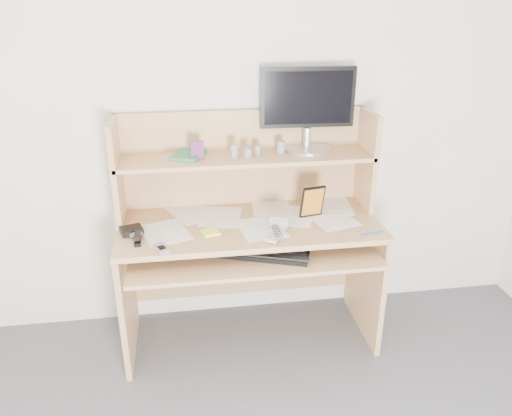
{
  "coord_description": "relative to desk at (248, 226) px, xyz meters",
  "views": [
    {
      "loc": [
        -0.33,
        -0.93,
        1.89
      ],
      "look_at": [
        0.03,
        1.43,
        0.86
      ],
      "focal_mm": 35.0,
      "sensor_mm": 36.0,
      "label": 1
    }
  ],
  "objects": [
    {
      "name": "back_wall",
      "position": [
        0.0,
        0.24,
        0.56
      ],
      "size": [
        3.6,
        0.04,
        2.5
      ],
      "primitive_type": "cube",
      "color": "white",
      "rests_on": "floor"
    },
    {
      "name": "chip_stack_b",
      "position": [
        0.2,
        0.08,
        0.42
      ],
      "size": [
        0.04,
        0.04,
        0.07
      ],
      "primitive_type": "cylinder",
      "rotation": [
        0.0,
        0.0,
        0.03
      ],
      "color": "white",
      "rests_on": "desk"
    },
    {
      "name": "chip_stack_d",
      "position": [
        -0.06,
        0.05,
        0.42
      ],
      "size": [
        0.05,
        0.05,
        0.07
      ],
      "primitive_type": "cylinder",
      "rotation": [
        0.0,
        0.0,
        0.13
      ],
      "color": "white",
      "rests_on": "desk"
    },
    {
      "name": "game_case",
      "position": [
        0.35,
        -0.07,
        0.15
      ],
      "size": [
        0.13,
        0.04,
        0.18
      ],
      "primitive_type": "cube",
      "rotation": [
        0.0,
        0.0,
        0.21
      ],
      "color": "black",
      "rests_on": "paper_clutter"
    },
    {
      "name": "flip_phone",
      "position": [
        -0.46,
        -0.34,
        0.07
      ],
      "size": [
        0.09,
        0.11,
        0.03
      ],
      "primitive_type": "cube",
      "rotation": [
        0.0,
        0.0,
        0.44
      ],
      "color": "#AEAEB1",
      "rests_on": "paper_clutter"
    },
    {
      "name": "tv_remote",
      "position": [
        0.11,
        -0.26,
        0.07
      ],
      "size": [
        0.14,
        0.19,
        0.02
      ],
      "primitive_type": "cube",
      "rotation": [
        0.0,
        0.0,
        -0.52
      ],
      "color": "#A8A8A3",
      "rests_on": "paper_clutter"
    },
    {
      "name": "shelf_book",
      "position": [
        -0.31,
        0.1,
        0.4
      ],
      "size": [
        0.21,
        0.24,
        0.02
      ],
      "primitive_type": "cube",
      "rotation": [
        0.0,
        0.0,
        -0.39
      ],
      "color": "#398E58",
      "rests_on": "desk"
    },
    {
      "name": "monitor",
      "position": [
        0.35,
        0.15,
        0.63
      ],
      "size": [
        0.52,
        0.26,
        0.45
      ],
      "rotation": [
        0.0,
        0.0,
        -0.03
      ],
      "color": "#B6B5BB",
      "rests_on": "desk"
    },
    {
      "name": "desk",
      "position": [
        0.0,
        0.0,
        0.0
      ],
      "size": [
        1.4,
        0.7,
        1.3
      ],
      "color": "tan",
      "rests_on": "floor"
    },
    {
      "name": "digital_camera",
      "position": [
        0.14,
        -0.16,
        0.09
      ],
      "size": [
        0.11,
        0.07,
        0.06
      ],
      "primitive_type": "cube",
      "rotation": [
        0.0,
        0.0,
        -0.3
      ],
      "color": "silver",
      "rests_on": "paper_clutter"
    },
    {
      "name": "blue_pen",
      "position": [
        0.6,
        -0.31,
        0.07
      ],
      "size": [
        0.13,
        0.03,
        0.01
      ],
      "primitive_type": "cylinder",
      "rotation": [
        1.57,
        0.0,
        1.74
      ],
      "color": "#183DBB",
      "rests_on": "paper_clutter"
    },
    {
      "name": "chip_stack_c",
      "position": [
        0.01,
        0.03,
        0.41
      ],
      "size": [
        0.05,
        0.05,
        0.05
      ],
      "primitive_type": "cylinder",
      "rotation": [
        0.0,
        0.0,
        -0.15
      ],
      "color": "black",
      "rests_on": "desk"
    },
    {
      "name": "paper_clutter",
      "position": [
        0.0,
        -0.08,
        0.06
      ],
      "size": [
        1.32,
        0.54,
        0.01
      ],
      "primitive_type": "cube",
      "color": "white",
      "rests_on": "desk"
    },
    {
      "name": "chip_stack_a",
      "position": [
        0.06,
        0.08,
        0.41
      ],
      "size": [
        0.04,
        0.04,
        0.06
      ],
      "primitive_type": "cylinder",
      "rotation": [
        0.0,
        0.0,
        -0.05
      ],
      "color": "black",
      "rests_on": "desk"
    },
    {
      "name": "card_box",
      "position": [
        -0.26,
        0.04,
        0.44
      ],
      "size": [
        0.07,
        0.03,
        0.1
      ],
      "primitive_type": "cube",
      "rotation": [
        0.0,
        0.0,
        0.18
      ],
      "color": "#A11915",
      "rests_on": "desk"
    },
    {
      "name": "keyboard",
      "position": [
        0.04,
        -0.26,
        -0.03
      ],
      "size": [
        0.5,
        0.32,
        0.03
      ],
      "rotation": [
        0.0,
        0.0,
        -0.35
      ],
      "color": "black",
      "rests_on": "desk"
    },
    {
      "name": "wallet",
      "position": [
        -0.62,
        -0.12,
        0.08
      ],
      "size": [
        0.13,
        0.12,
        0.03
      ],
      "primitive_type": "cube",
      "rotation": [
        0.0,
        0.0,
        0.31
      ],
      "color": "black",
      "rests_on": "paper_clutter"
    },
    {
      "name": "sticky_note_pad",
      "position": [
        -0.22,
        -0.17,
        0.06
      ],
      "size": [
        0.1,
        0.1,
        0.01
      ],
      "primitive_type": "cube",
      "rotation": [
        0.0,
        0.0,
        0.24
      ],
      "color": "yellow",
      "rests_on": "desk"
    },
    {
      "name": "stapler",
      "position": [
        -0.58,
        -0.22,
        0.08
      ],
      "size": [
        0.04,
        0.12,
        0.04
      ],
      "primitive_type": "cube",
      "rotation": [
        0.0,
        0.0,
        0.03
      ],
      "color": "black",
      "rests_on": "paper_clutter"
    }
  ]
}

